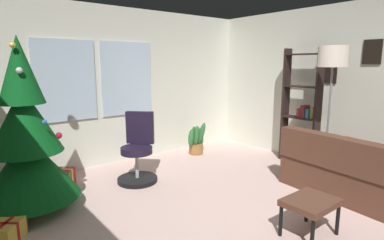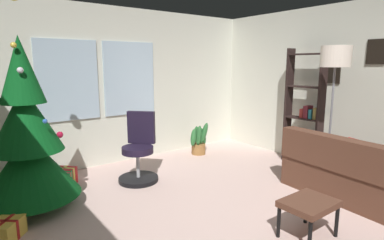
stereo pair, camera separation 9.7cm
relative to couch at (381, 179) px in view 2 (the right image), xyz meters
The scene contains 13 objects.
ground_plane 1.80m from the couch, 167.00° to the left, with size 4.99×5.96×0.10m, color beige.
wall_back_with_windows 3.97m from the couch, 116.97° to the left, with size 4.99×0.12×2.55m.
wall_right_with_frames 1.35m from the couch, 25.84° to the left, with size 0.12×5.96×2.55m.
couch is the anchor object (origin of this frame).
footstool 1.38m from the couch, behind, with size 0.51×0.39×0.37m.
holiday_tree 4.12m from the couch, 145.48° to the left, with size 1.06×1.06×2.40m.
gift_box_red 4.08m from the couch, 135.02° to the left, with size 0.35×0.36×0.24m.
gift_box_green 4.00m from the couch, 137.86° to the left, with size 0.32×0.33×0.24m.
gift_box_gold 4.12m from the couch, 154.29° to the left, with size 0.37×0.38×0.20m.
office_chair 3.10m from the couch, 129.28° to the left, with size 0.58×0.58×0.98m.
bookshelf 1.64m from the couch, 68.86° to the left, with size 0.18×0.64×1.90m.
floor_lamp 1.54m from the couch, 80.41° to the left, with size 0.39×0.39×1.89m.
potted_plant 2.93m from the couch, 99.61° to the left, with size 0.42×0.35×0.61m.
Camera 2 is at (-2.21, -1.86, 1.66)m, focal length 29.14 mm.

